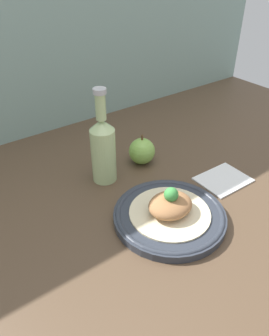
# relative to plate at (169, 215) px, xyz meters

# --- Properties ---
(ground_plane) EXTENTS (1.80, 1.10, 0.04)m
(ground_plane) POSITION_rel_plate_xyz_m (-0.02, 0.04, -0.03)
(ground_plane) COLOR brown
(plate) EXTENTS (0.25, 0.25, 0.02)m
(plate) POSITION_rel_plate_xyz_m (0.00, 0.00, 0.00)
(plate) COLOR #2D333D
(plate) RESTS_ON ground_plane
(plated_food) EXTENTS (0.18, 0.18, 0.07)m
(plated_food) POSITION_rel_plate_xyz_m (0.00, -0.00, 0.03)
(plated_food) COLOR beige
(plated_food) RESTS_ON plate
(cider_bottle) EXTENTS (0.06, 0.06, 0.25)m
(cider_bottle) POSITION_rel_plate_xyz_m (-0.03, 0.22, 0.08)
(cider_bottle) COLOR #B7D18E
(cider_bottle) RESTS_ON ground_plane
(apple) EXTENTS (0.07, 0.07, 0.09)m
(apple) POSITION_rel_plate_xyz_m (0.09, 0.22, 0.03)
(apple) COLOR #84B74C
(apple) RESTS_ON ground_plane
(napkin) EXTENTS (0.13, 0.10, 0.01)m
(napkin) POSITION_rel_plate_xyz_m (0.21, 0.03, -0.01)
(napkin) COLOR white
(napkin) RESTS_ON ground_plane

